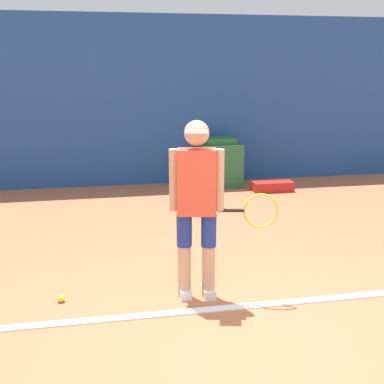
{
  "coord_description": "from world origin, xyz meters",
  "views": [
    {
      "loc": [
        -1.29,
        -3.7,
        2.09
      ],
      "look_at": [
        -0.33,
        0.97,
        0.94
      ],
      "focal_mm": 50.0,
      "sensor_mm": 36.0,
      "label": 1
    }
  ],
  "objects_px": {
    "tennis_player": "(198,202)",
    "water_bottle": "(185,182)",
    "tennis_ball": "(61,299)",
    "covered_chair": "(219,163)",
    "equipment_bag": "(272,186)"
  },
  "relations": [
    {
      "from": "tennis_player",
      "to": "water_bottle",
      "type": "xyz_separation_m",
      "value": [
        0.69,
        4.27,
        -0.77
      ]
    },
    {
      "from": "water_bottle",
      "to": "tennis_player",
      "type": "bearing_deg",
      "value": -99.21
    },
    {
      "from": "tennis_ball",
      "to": "covered_chair",
      "type": "distance_m",
      "value": 5.06
    },
    {
      "from": "tennis_player",
      "to": "tennis_ball",
      "type": "distance_m",
      "value": 1.51
    },
    {
      "from": "covered_chair",
      "to": "equipment_bag",
      "type": "xyz_separation_m",
      "value": [
        0.78,
        -0.61,
        -0.32
      ]
    },
    {
      "from": "covered_chair",
      "to": "tennis_player",
      "type": "bearing_deg",
      "value": -106.74
    },
    {
      "from": "tennis_player",
      "to": "equipment_bag",
      "type": "relative_size",
      "value": 2.39
    },
    {
      "from": "tennis_player",
      "to": "covered_chair",
      "type": "bearing_deg",
      "value": 86.1
    },
    {
      "from": "tennis_ball",
      "to": "water_bottle",
      "type": "bearing_deg",
      "value": 65.1
    },
    {
      "from": "covered_chair",
      "to": "water_bottle",
      "type": "bearing_deg",
      "value": -163.42
    },
    {
      "from": "covered_chair",
      "to": "water_bottle",
      "type": "relative_size",
      "value": 3.02
    },
    {
      "from": "tennis_player",
      "to": "equipment_bag",
      "type": "height_order",
      "value": "tennis_player"
    },
    {
      "from": "tennis_ball",
      "to": "covered_chair",
      "type": "height_order",
      "value": "covered_chair"
    },
    {
      "from": "tennis_player",
      "to": "covered_chair",
      "type": "height_order",
      "value": "tennis_player"
    },
    {
      "from": "tennis_ball",
      "to": "covered_chair",
      "type": "bearing_deg",
      "value": 59.31
    }
  ]
}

